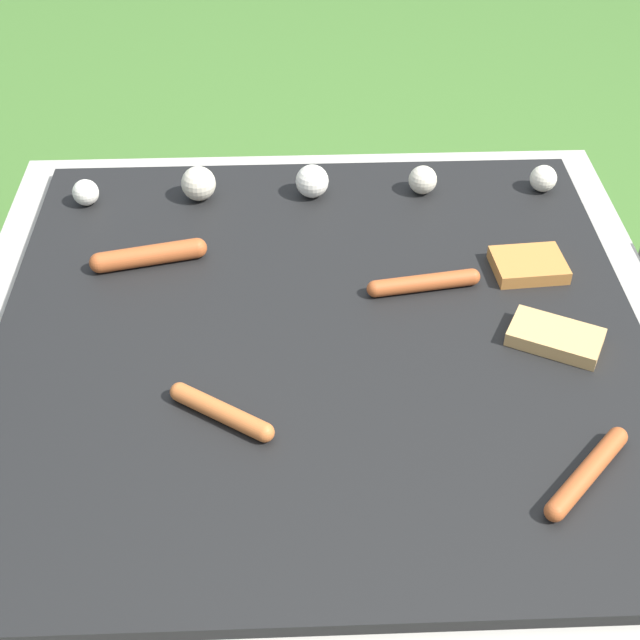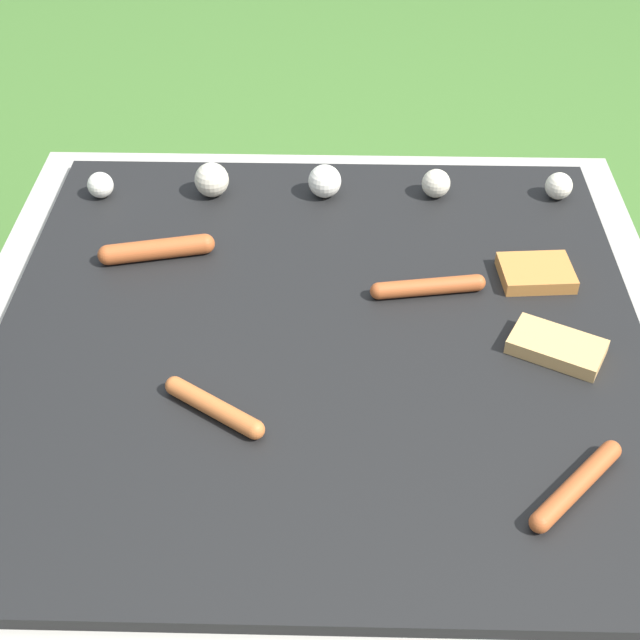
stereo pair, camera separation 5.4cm
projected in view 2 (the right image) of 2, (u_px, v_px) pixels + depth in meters
ground_plane at (320, 507)px, 1.45m from camera, size 14.00×14.00×0.00m
grill at (320, 428)px, 1.32m from camera, size 0.99×0.99×0.38m
sausage_front_center at (577, 485)px, 0.98m from camera, size 0.12×0.13×0.02m
sausage_back_right at (157, 249)px, 1.31m from camera, size 0.17×0.06×0.03m
sausage_back_left at (428, 287)px, 1.25m from camera, size 0.16×0.05×0.02m
sausage_mid_left at (214, 407)px, 1.07m from camera, size 0.13×0.09×0.02m
bread_slice_right at (536, 273)px, 1.28m from camera, size 0.11×0.09×0.02m
bread_slice_center at (557, 347)px, 1.16m from camera, size 0.14×0.11×0.02m
mushroom_row at (315, 182)px, 1.43m from camera, size 0.78×0.06×0.06m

